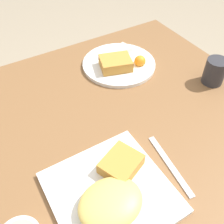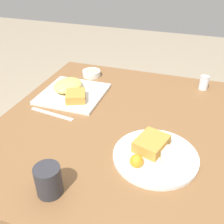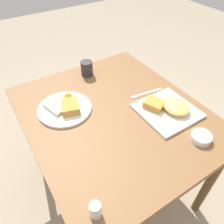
% 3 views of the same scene
% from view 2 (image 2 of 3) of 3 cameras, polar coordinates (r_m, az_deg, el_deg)
% --- Properties ---
extents(dining_table, '(1.03, 0.89, 0.75)m').
position_cam_2_polar(dining_table, '(1.11, -0.25, -5.57)').
color(dining_table, brown).
rests_on(dining_table, ground_plane).
extents(plate_square_near, '(0.28, 0.28, 0.06)m').
position_cam_2_polar(plate_square_near, '(1.25, -8.84, 4.60)').
color(plate_square_near, white).
rests_on(plate_square_near, dining_table).
extents(plate_oval_far, '(0.28, 0.28, 0.05)m').
position_cam_2_polar(plate_oval_far, '(0.89, 9.28, -8.95)').
color(plate_oval_far, white).
rests_on(plate_oval_far, dining_table).
extents(sauce_ramekin, '(0.10, 0.10, 0.03)m').
position_cam_2_polar(sauce_ramekin, '(1.43, -4.49, 8.44)').
color(sauce_ramekin, white).
rests_on(sauce_ramekin, dining_table).
extents(salt_shaker, '(0.04, 0.04, 0.07)m').
position_cam_2_polar(salt_shaker, '(1.36, 19.34, 5.89)').
color(salt_shaker, white).
rests_on(salt_shaker, dining_table).
extents(butter_knife, '(0.04, 0.21, 0.00)m').
position_cam_2_polar(butter_knife, '(1.12, -12.96, -0.42)').
color(butter_knife, silver).
rests_on(butter_knife, dining_table).
extents(coffee_mug, '(0.07, 0.07, 0.09)m').
position_cam_2_polar(coffee_mug, '(0.78, -13.67, -14.26)').
color(coffee_mug, '#2D2D33').
rests_on(coffee_mug, dining_table).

